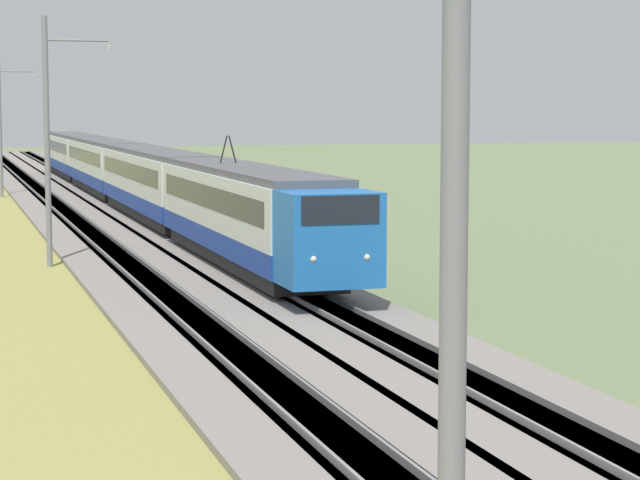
# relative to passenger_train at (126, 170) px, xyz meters

# --- Properties ---
(ballast_main) EXTENTS (240.00, 4.40, 0.30)m
(ballast_main) POSITION_rel_passenger_train_xyz_m (-23.09, 4.13, -2.23)
(ballast_main) COLOR gray
(ballast_main) RESTS_ON ground
(ballast_adjacent) EXTENTS (240.00, 4.40, 0.30)m
(ballast_adjacent) POSITION_rel_passenger_train_xyz_m (-23.09, -0.00, -2.23)
(ballast_adjacent) COLOR gray
(ballast_adjacent) RESTS_ON ground
(track_main) EXTENTS (240.00, 1.57, 0.45)m
(track_main) POSITION_rel_passenger_train_xyz_m (-23.09, 4.13, -2.22)
(track_main) COLOR #4C4238
(track_main) RESTS_ON ground
(track_adjacent) EXTENTS (240.00, 1.57, 0.45)m
(track_adjacent) POSITION_rel_passenger_train_xyz_m (-23.09, -0.00, -2.22)
(track_adjacent) COLOR #4C4238
(track_adjacent) RESTS_ON ground
(passenger_train) EXTENTS (85.49, 2.91, 5.08)m
(passenger_train) POSITION_rel_passenger_train_xyz_m (0.00, 0.00, 0.00)
(passenger_train) COLOR blue
(passenger_train) RESTS_ON ground
(catenary_mast_near) EXTENTS (0.22, 2.56, 9.10)m
(catenary_mast_near) POSITION_rel_passenger_train_xyz_m (-67.38, 6.84, 2.32)
(catenary_mast_near) COLOR slate
(catenary_mast_near) RESTS_ON ground
(catenary_mast_mid) EXTENTS (0.22, 2.56, 9.58)m
(catenary_mast_mid) POSITION_rel_passenger_train_xyz_m (-28.22, 6.84, 2.56)
(catenary_mast_mid) COLOR slate
(catenary_mast_mid) RESTS_ON ground
(catenary_mast_far) EXTENTS (0.22, 2.56, 9.51)m
(catenary_mast_far) POSITION_rel_passenger_train_xyz_m (10.94, 6.84, 2.52)
(catenary_mast_far) COLOR slate
(catenary_mast_far) RESTS_ON ground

